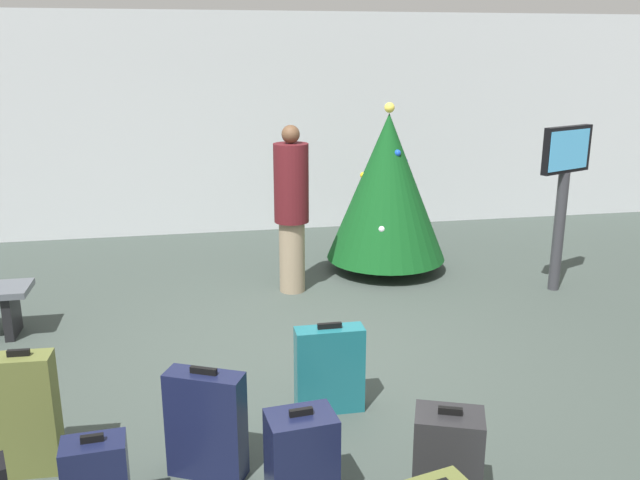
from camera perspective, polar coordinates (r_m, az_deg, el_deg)
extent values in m
plane|color=#38423D|center=(5.92, -1.61, -9.84)|extent=(16.00, 16.00, 0.00)
cube|color=#B7BCC1|center=(9.76, -5.87, 9.79)|extent=(16.00, 0.20, 3.10)
cylinder|color=#4C3319|center=(8.16, 5.58, -1.97)|extent=(0.12, 0.12, 0.16)
cone|color=#0F4719|center=(7.92, 5.76, 4.52)|extent=(1.41, 1.41, 1.72)
sphere|color=#F2D84C|center=(7.79, 5.95, 11.17)|extent=(0.12, 0.12, 0.12)
sphere|color=blue|center=(7.72, 6.62, 7.39)|extent=(0.08, 0.08, 0.08)
sphere|color=silver|center=(7.54, 5.29, 0.92)|extent=(0.08, 0.08, 0.08)
sphere|color=blue|center=(8.16, 4.95, 5.67)|extent=(0.08, 0.08, 0.08)
sphere|color=blue|center=(8.16, 7.88, 4.12)|extent=(0.08, 0.08, 0.08)
sphere|color=yellow|center=(7.91, 3.72, 5.53)|extent=(0.08, 0.08, 0.08)
sphere|color=blue|center=(7.98, 7.22, 6.66)|extent=(0.08, 0.08, 0.08)
cylinder|color=#333338|center=(7.74, 19.69, 0.64)|extent=(0.12, 0.12, 1.32)
cube|color=black|center=(7.56, 20.33, 7.26)|extent=(0.68, 0.36, 0.49)
cube|color=#4CB2F2|center=(7.53, 20.50, 7.20)|extent=(0.59, 0.26, 0.42)
cube|color=black|center=(6.87, -24.81, -5.74)|extent=(0.08, 0.35, 0.42)
cylinder|color=gray|center=(7.32, -2.40, -1.41)|extent=(0.28, 0.28, 0.79)
cylinder|color=#4C1419|center=(7.12, -2.47, 4.87)|extent=(0.52, 0.52, 0.84)
sphere|color=brown|center=(7.04, -2.52, 9.01)|extent=(0.19, 0.19, 0.19)
cube|color=#232326|center=(4.04, 10.79, -18.28)|extent=(0.45, 0.39, 0.63)
cube|color=black|center=(3.86, 11.06, -14.12)|extent=(0.14, 0.08, 0.04)
cube|color=black|center=(3.93, -18.88, -15.73)|extent=(0.12, 0.04, 0.04)
cube|color=#141938|center=(4.32, -9.68, -15.28)|extent=(0.51, 0.37, 0.69)
cube|color=black|center=(4.15, -9.91, -10.93)|extent=(0.17, 0.10, 0.04)
cube|color=#141938|center=(4.04, -1.59, -18.33)|extent=(0.41, 0.32, 0.59)
cube|color=black|center=(3.87, -1.63, -14.47)|extent=(0.14, 0.04, 0.04)
cube|color=#19606B|center=(4.96, 0.81, -11.00)|extent=(0.50, 0.17, 0.65)
cube|color=black|center=(4.81, 0.82, -7.33)|extent=(0.17, 0.03, 0.04)
cube|color=#59602D|center=(4.64, -23.75, -13.48)|extent=(0.38, 0.20, 0.79)
cube|color=black|center=(4.46, -24.35, -8.76)|extent=(0.13, 0.04, 0.04)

